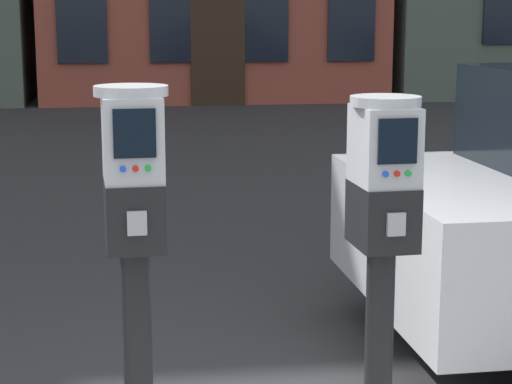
# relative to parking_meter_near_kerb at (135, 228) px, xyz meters

# --- Properties ---
(parking_meter_near_kerb) EXTENTS (0.23, 0.26, 1.36)m
(parking_meter_near_kerb) POSITION_rel_parking_meter_near_kerb_xyz_m (0.00, 0.00, 0.00)
(parking_meter_near_kerb) COLOR black
(parking_meter_near_kerb) RESTS_ON sidewalk_slab
(parking_meter_twin_adjacent) EXTENTS (0.23, 0.26, 1.32)m
(parking_meter_twin_adjacent) POSITION_rel_parking_meter_near_kerb_xyz_m (0.76, -0.00, -0.03)
(parking_meter_twin_adjacent) COLOR black
(parking_meter_twin_adjacent) RESTS_ON sidewalk_slab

